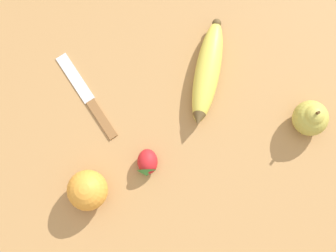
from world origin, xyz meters
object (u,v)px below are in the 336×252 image
object	(u,v)px
orange	(88,190)
pear	(311,118)
paring_knife	(89,99)
banana	(207,72)
strawberry	(148,164)

from	to	relation	value
orange	pear	bearing A→B (deg)	44.98
pear	paring_knife	world-z (taller)	pear
banana	strawberry	size ratio (longest dim) A/B	3.46
strawberry	paring_knife	distance (m)	0.17
banana	pear	xyz separation A→B (m)	(0.20, 0.00, 0.01)
paring_knife	strawberry	bearing A→B (deg)	-81.52
banana	strawberry	xyz separation A→B (m)	(-0.02, -0.20, -0.00)
orange	strawberry	bearing A→B (deg)	52.08
pear	strawberry	xyz separation A→B (m)	(-0.22, -0.20, -0.02)
banana	pear	bearing A→B (deg)	75.09
banana	paring_knife	world-z (taller)	banana
banana	orange	size ratio (longest dim) A/B	2.95
orange	paring_knife	bearing A→B (deg)	120.03
banana	orange	bearing A→B (deg)	-32.95
strawberry	pear	bearing A→B (deg)	102.90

